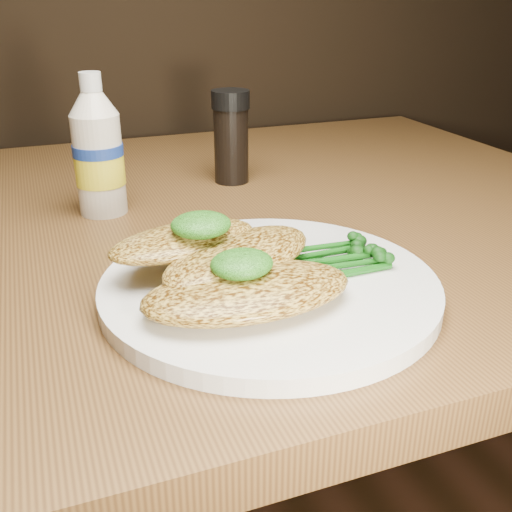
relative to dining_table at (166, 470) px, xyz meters
name	(u,v)px	position (x,y,z in m)	size (l,w,h in m)	color
dining_table	(166,470)	(0.00, 0.00, 0.00)	(1.20, 0.80, 0.75)	#452B14
plate	(269,287)	(0.06, -0.22, 0.38)	(0.29, 0.29, 0.01)	white
chicken_front	(248,291)	(0.03, -0.26, 0.40)	(0.17, 0.09, 0.03)	gold
chicken_mid	(239,256)	(0.04, -0.21, 0.41)	(0.16, 0.08, 0.02)	gold
chicken_back	(184,241)	(0.00, -0.18, 0.42)	(0.14, 0.07, 0.02)	gold
pesto_front	(242,264)	(0.03, -0.25, 0.42)	(0.05, 0.05, 0.02)	black
pesto_back	(201,225)	(0.01, -0.19, 0.43)	(0.05, 0.05, 0.02)	black
broccolini_bundle	(320,256)	(0.11, -0.21, 0.40)	(0.14, 0.11, 0.02)	#135212
mayo_bottle	(97,145)	(-0.04, 0.04, 0.45)	(0.06, 0.06, 0.16)	beige
pepper_grinder	(231,137)	(0.14, 0.10, 0.44)	(0.05, 0.05, 0.12)	black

